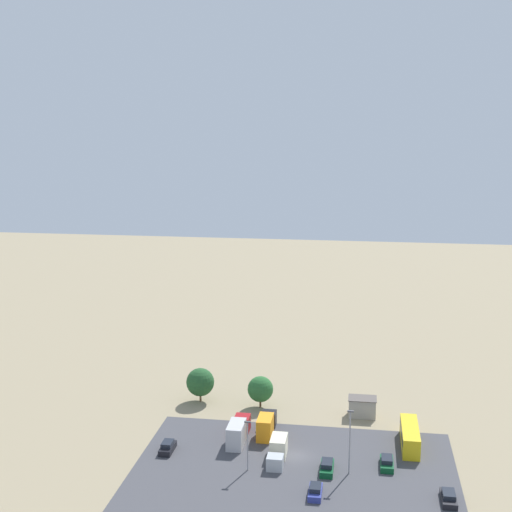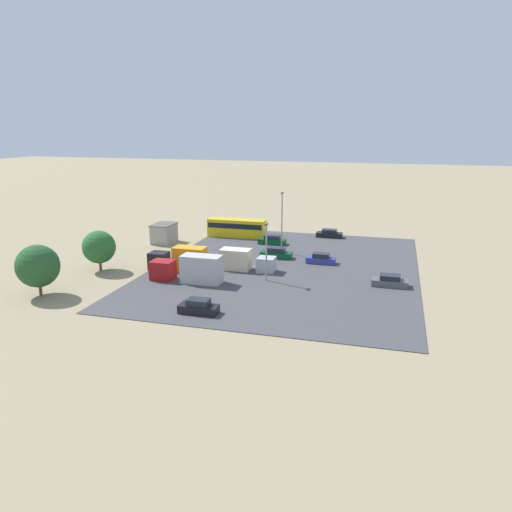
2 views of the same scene
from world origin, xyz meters
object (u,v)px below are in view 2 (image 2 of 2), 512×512
Objects in this scene: parked_car_1 at (199,307)px; parked_car_4 at (272,240)px; parked_car_5 at (329,234)px; parked_truck_1 at (181,260)px; bus at (237,227)px; shed_building at (164,233)px; parked_car_2 at (276,254)px; parked_truck_2 at (190,269)px; parked_car_3 at (321,259)px; parked_truck_0 at (244,261)px; parked_car_0 at (390,281)px.

parked_car_1 is 0.92× the size of parked_car_4.
parked_car_5 is (-40.80, 8.59, -0.06)m from parked_car_1.
bus is at bearing -1.96° from parked_truck_1.
shed_building reaches higher than parked_car_1.
shed_building is 1.13× the size of parked_car_1.
parked_car_1 is at bearing -179.98° from parked_car_4.
parked_car_2 is 16.43m from parked_truck_2.
parked_truck_0 reaches higher than parked_car_3.
parked_truck_1 is at bearing 156.49° from parked_car_4.
parked_truck_2 is (14.40, -7.84, 0.97)m from parked_car_2.
shed_building is at bearing -102.24° from parked_car_3.
parked_truck_0 is 8.60m from parked_truck_2.
parked_truck_2 reaches higher than parked_truck_0.
parked_car_5 is at bearing 104.55° from bus.
parked_car_1 reaches higher than parked_car_4.
parked_car_0 is at bearing -87.93° from parked_truck_1.
parked_truck_2 is at bearing -48.24° from parked_car_3.
parked_car_5 is at bearing -47.66° from parked_car_4.
parked_truck_0 is at bearing 84.56° from parked_car_0.
parked_truck_2 is at bearing 5.01° from bus.
parked_car_3 is at bearing -22.63° from parked_car_1.
parked_truck_1 is (9.17, -17.92, 0.97)m from parked_car_3.
shed_building is 29.12m from parked_car_5.
parked_car_0 is at bearing -119.02° from parked_car_2.
shed_building reaches higher than parked_car_2.
parked_car_0 is at bearing 50.41° from parked_car_3.
parked_car_1 is 0.90× the size of parked_car_2.
bus is at bearing 39.77° from parked_car_2.
parked_car_4 reaches higher than parked_car_3.
parked_truck_0 is at bearing 0.16° from parked_car_1.
parked_car_1 is 24.56m from parked_car_2.
parked_car_2 is at bearing -19.73° from parked_car_5.
parked_car_2 is 7.99m from parked_truck_0.
parked_car_1 is 0.45× the size of parked_truck_2.
parked_truck_0 is at bearing 159.74° from parked_car_2.
parked_truck_2 reaches higher than parked_car_5.
parked_car_1 is 0.92× the size of parked_car_5.
parked_car_5 is 31.61m from parked_truck_1.
parked_car_0 is at bearing -132.44° from parked_car_4.
parked_car_1 is at bearing 11.51° from bus.
parked_car_0 is 0.55× the size of parked_truck_1.
parked_car_1 is (29.27, 18.13, -0.90)m from shed_building.
parked_truck_1 is (10.35, -10.95, 0.92)m from parked_car_2.
parked_car_0 is 25.22m from parked_truck_2.
parked_car_4 is (-3.70, 18.12, -0.92)m from shed_building.
parked_car_0 is 19.26m from parked_car_2.
shed_building is 1.05× the size of parked_car_4.
shed_building is at bearing 76.88° from parked_car_2.
shed_building is 1.08× the size of parked_car_0.
parked_car_1 reaches higher than parked_car_3.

